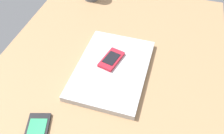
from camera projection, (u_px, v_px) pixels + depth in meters
desk_surface at (103, 83)px, 79.75cm from camera, size 120.00×80.00×3.00cm
laptop_closed at (112, 69)px, 80.75cm from camera, size 33.56×23.95×2.06cm
cell_phone_on_laptop at (111, 59)px, 81.64cm from camera, size 11.01×7.64×1.19cm
cell_phone_on_desk at (37, 130)px, 66.11cm from camera, size 11.55×8.76×1.02cm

